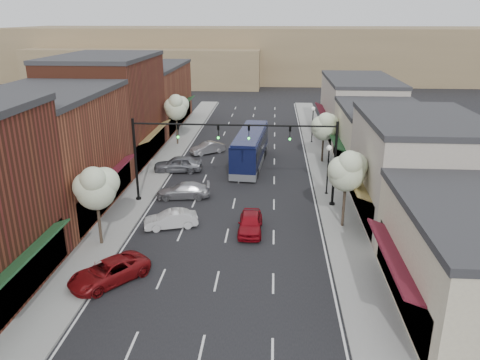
% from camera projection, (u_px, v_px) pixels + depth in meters
% --- Properties ---
extents(ground, '(160.00, 160.00, 0.00)m').
position_uv_depth(ground, '(224.00, 249.00, 31.05)').
color(ground, black).
rests_on(ground, ground).
extents(sidewalk_left, '(2.80, 73.00, 0.15)m').
position_uv_depth(sidewalk_left, '(163.00, 163.00, 49.00)').
color(sidewalk_left, gray).
rests_on(sidewalk_left, ground).
extents(sidewalk_right, '(2.80, 73.00, 0.15)m').
position_uv_depth(sidewalk_right, '(324.00, 166.00, 47.86)').
color(sidewalk_right, gray).
rests_on(sidewalk_right, ground).
extents(curb_left, '(0.25, 73.00, 0.17)m').
position_uv_depth(curb_left, '(176.00, 163.00, 48.91)').
color(curb_left, gray).
rests_on(curb_left, ground).
extents(curb_right, '(0.25, 73.00, 0.17)m').
position_uv_depth(curb_right, '(310.00, 166.00, 47.95)').
color(curb_right, gray).
rests_on(curb_right, ground).
extents(bldg_left_midnear, '(10.14, 14.10, 9.40)m').
position_uv_depth(bldg_left_midnear, '(48.00, 152.00, 36.12)').
color(bldg_left_midnear, brown).
rests_on(bldg_left_midnear, ground).
extents(bldg_left_midfar, '(10.14, 14.10, 10.90)m').
position_uv_depth(bldg_left_midfar, '(108.00, 109.00, 49.04)').
color(bldg_left_midfar, '#602B1B').
rests_on(bldg_left_midfar, ground).
extents(bldg_left_far, '(10.14, 18.10, 8.40)m').
position_uv_depth(bldg_left_far, '(148.00, 96.00, 64.50)').
color(bldg_left_far, brown).
rests_on(bldg_left_far, ground).
extents(bldg_right_midnear, '(9.14, 12.10, 7.90)m').
position_uv_depth(bldg_right_midnear, '(416.00, 170.00, 34.47)').
color(bldg_right_midnear, '#B0A496').
rests_on(bldg_right_midnear, ground).
extents(bldg_right_midfar, '(9.14, 12.10, 6.40)m').
position_uv_depth(bldg_right_midfar, '(381.00, 139.00, 46.00)').
color(bldg_right_midfar, beige).
rests_on(bldg_right_midfar, ground).
extents(bldg_right_far, '(9.14, 16.10, 7.40)m').
position_uv_depth(bldg_right_far, '(358.00, 108.00, 59.01)').
color(bldg_right_far, '#B0A496').
rests_on(bldg_right_far, ground).
extents(hill_far, '(120.00, 30.00, 12.00)m').
position_uv_depth(hill_far, '(262.00, 53.00, 113.72)').
color(hill_far, '#7A6647').
rests_on(hill_far, ground).
extents(hill_near, '(50.00, 20.00, 8.00)m').
position_uv_depth(hill_near, '(149.00, 66.00, 104.80)').
color(hill_near, '#7A6647').
rests_on(hill_near, ground).
extents(signal_mast_right, '(8.22, 0.46, 7.00)m').
position_uv_depth(signal_mast_right, '(305.00, 151.00, 36.66)').
color(signal_mast_right, black).
rests_on(signal_mast_right, ground).
extents(signal_mast_left, '(8.22, 0.46, 7.00)m').
position_uv_depth(signal_mast_left, '(164.00, 148.00, 37.42)').
color(signal_mast_left, black).
rests_on(signal_mast_left, ground).
extents(tree_right_near, '(2.85, 2.65, 5.95)m').
position_uv_depth(tree_right_near, '(347.00, 170.00, 32.72)').
color(tree_right_near, '#47382B').
rests_on(tree_right_near, ground).
extents(tree_right_far, '(2.85, 2.65, 5.43)m').
position_uv_depth(tree_right_far, '(325.00, 126.00, 47.92)').
color(tree_right_far, '#47382B').
rests_on(tree_right_far, ground).
extents(tree_left_near, '(2.85, 2.65, 5.69)m').
position_uv_depth(tree_left_near, '(96.00, 187.00, 30.16)').
color(tree_left_near, '#47382B').
rests_on(tree_left_near, ground).
extents(tree_left_far, '(2.85, 2.65, 6.13)m').
position_uv_depth(tree_left_far, '(176.00, 107.00, 54.49)').
color(tree_left_far, '#47382B').
rests_on(tree_left_far, ground).
extents(lamp_post_near, '(0.44, 0.44, 4.44)m').
position_uv_depth(lamp_post_near, '(328.00, 162.00, 39.40)').
color(lamp_post_near, black).
rests_on(lamp_post_near, ground).
extents(lamp_post_far, '(0.44, 0.44, 4.44)m').
position_uv_depth(lamp_post_far, '(313.00, 119.00, 55.86)').
color(lamp_post_far, black).
rests_on(lamp_post_far, ground).
extents(coach_bus, '(3.42, 11.73, 3.54)m').
position_uv_depth(coach_bus, '(250.00, 148.00, 47.88)').
color(coach_bus, '#0D1236').
rests_on(coach_bus, ground).
extents(red_hatchback, '(1.67, 4.14, 1.41)m').
position_uv_depth(red_hatchback, '(250.00, 223.00, 33.28)').
color(red_hatchback, maroon).
rests_on(red_hatchback, ground).
extents(parked_car_a, '(4.72, 5.06, 1.32)m').
position_uv_depth(parked_car_a, '(109.00, 272.00, 27.01)').
color(parked_car_a, maroon).
rests_on(parked_car_a, ground).
extents(parked_car_b, '(4.09, 2.47, 1.27)m').
position_uv_depth(parked_car_b, '(171.00, 219.00, 34.01)').
color(parked_car_b, silver).
rests_on(parked_car_b, ground).
extents(parked_car_c, '(4.72, 2.39, 1.31)m').
position_uv_depth(parked_car_c, '(183.00, 190.00, 39.57)').
color(parked_car_c, '#9C9CA1').
rests_on(parked_car_c, ground).
extents(parked_car_d, '(4.90, 2.37, 1.61)m').
position_uv_depth(parked_car_d, '(178.00, 164.00, 46.12)').
color(parked_car_d, slate).
rests_on(parked_car_d, ground).
extents(parked_car_e, '(3.96, 3.45, 1.29)m').
position_uv_depth(parked_car_e, '(207.00, 148.00, 52.28)').
color(parked_car_e, gray).
rests_on(parked_car_e, ground).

